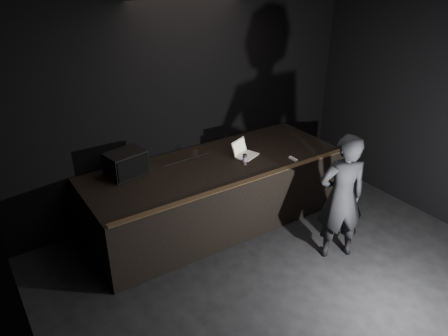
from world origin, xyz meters
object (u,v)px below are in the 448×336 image
Objects in this scene: stage_monitor at (126,164)px; beer_can at (245,159)px; person at (341,197)px; stage_riser at (216,192)px; laptop at (244,152)px.

stage_monitor is 3.56× the size of beer_can.
beer_can is 1.53m from person.
stage_riser is at bearing -37.64° from person.
stage_riser is 2.17× the size of person.
beer_can is (0.36, -0.26, 0.58)m from stage_riser.
stage_riser is 0.78m from laptop.
stage_monitor is at bearing -20.49° from person.
laptop is (1.79, -0.38, -0.12)m from stage_monitor.
beer_can is 0.09× the size of person.
stage_monitor is 0.32× the size of person.
stage_monitor is 3.03m from person.
stage_monitor is 1.83m from laptop.
laptop is at bearing 1.46° from stage_riser.
stage_monitor reaches higher than laptop.
person is (0.42, -1.68, -0.14)m from laptop.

